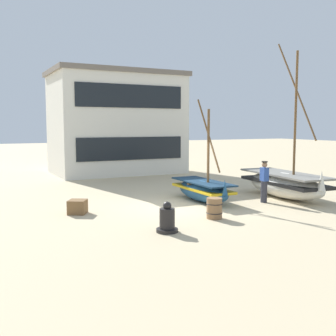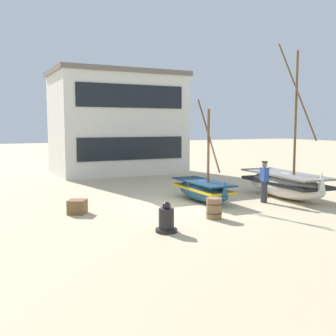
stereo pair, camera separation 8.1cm
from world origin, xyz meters
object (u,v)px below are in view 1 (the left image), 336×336
object	(u,v)px
fishing_boat_near_left	(203,190)
wooden_barrel	(214,208)
capstan_winch	(167,220)
cargo_crate	(78,207)
harbor_building_main	(117,123)
fisherman_by_hull	(264,182)
fishing_boat_centre_large	(285,184)

from	to	relation	value
fishing_boat_near_left	wooden_barrel	bearing A→B (deg)	-114.71
capstan_winch	wooden_barrel	size ratio (longest dim) A/B	1.29
wooden_barrel	cargo_crate	world-z (taller)	wooden_barrel
cargo_crate	harbor_building_main	bearing A→B (deg)	63.80
fisherman_by_hull	capstan_winch	distance (m)	6.08
fisherman_by_hull	wooden_barrel	bearing A→B (deg)	-156.13
capstan_winch	cargo_crate	distance (m)	4.03
fishing_boat_centre_large	capstan_winch	size ratio (longest dim) A/B	7.33
fisherman_by_hull	fishing_boat_near_left	bearing A→B (deg)	147.27
capstan_winch	wooden_barrel	distance (m)	2.35
capstan_winch	harbor_building_main	world-z (taller)	harbor_building_main
fishing_boat_near_left	capstan_winch	xyz separation A→B (m)	(-3.50, -3.67, -0.13)
cargo_crate	fisherman_by_hull	bearing A→B (deg)	-10.22
capstan_winch	harbor_building_main	xyz separation A→B (m)	(3.90, 15.04, 2.94)
cargo_crate	fishing_boat_near_left	bearing A→B (deg)	0.26
capstan_winch	cargo_crate	world-z (taller)	capstan_winch
fishing_boat_near_left	wooden_barrel	distance (m)	3.13
cargo_crate	fishing_boat_centre_large	bearing A→B (deg)	-5.74
fisherman_by_hull	harbor_building_main	xyz separation A→B (m)	(-1.69, 12.72, 2.46)
fishing_boat_near_left	fisherman_by_hull	size ratio (longest dim) A/B	2.49
fishing_boat_near_left	harbor_building_main	bearing A→B (deg)	88.03
fisherman_by_hull	wooden_barrel	distance (m)	3.74
wooden_barrel	fishing_boat_near_left	bearing A→B (deg)	65.29
fisherman_by_hull	cargo_crate	bearing A→B (deg)	169.78
fishing_boat_near_left	fisherman_by_hull	distance (m)	2.50
fishing_boat_centre_large	cargo_crate	distance (m)	8.87
fisherman_by_hull	capstan_winch	bearing A→B (deg)	-157.40
fishing_boat_near_left	wooden_barrel	xyz separation A→B (m)	(-1.31, -2.84, -0.13)
harbor_building_main	cargo_crate	bearing A→B (deg)	-116.20
cargo_crate	capstan_winch	bearing A→B (deg)	-64.82
fishing_boat_centre_large	harbor_building_main	size ratio (longest dim) A/B	0.79
fisherman_by_hull	harbor_building_main	distance (m)	13.06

